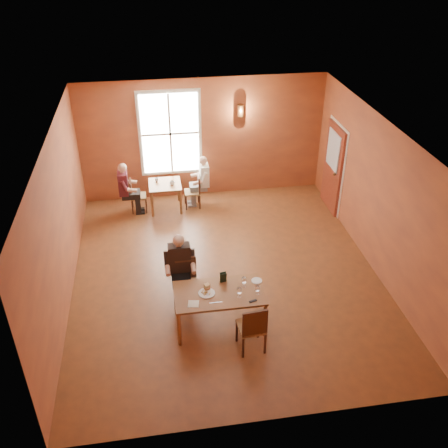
{
  "coord_description": "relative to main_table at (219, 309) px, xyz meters",
  "views": [
    {
      "loc": [
        -1.28,
        -7.95,
        6.13
      ],
      "look_at": [
        0.0,
        0.2,
        1.05
      ],
      "focal_mm": 40.0,
      "sensor_mm": 36.0,
      "label": 1
    }
  ],
  "objects": [
    {
      "name": "wall_left",
      "position": [
        -2.66,
        1.44,
        1.14
      ],
      "size": [
        0.04,
        7.0,
        3.0
      ],
      "primitive_type": "cube",
      "color": "brown",
      "rests_on": "ground"
    },
    {
      "name": "window",
      "position": [
        -0.46,
        4.89,
        1.34
      ],
      "size": [
        1.36,
        0.1,
        1.96
      ],
      "primitive_type": "cube",
      "color": "white",
      "rests_on": "wall_back"
    },
    {
      "name": "chair_diner_main",
      "position": [
        -0.5,
        0.65,
        0.1
      ],
      "size": [
        0.41,
        0.41,
        0.92
      ],
      "primitive_type": null,
      "rotation": [
        0.0,
        0.0,
        3.14
      ],
      "color": "#3A2514",
      "rests_on": "ground"
    },
    {
      "name": "wall_back",
      "position": [
        0.34,
        4.94,
        1.14
      ],
      "size": [
        6.0,
        0.04,
        3.0
      ],
      "primitive_type": "cube",
      "color": "brown",
      "rests_on": "ground"
    },
    {
      "name": "chair_diner_maroon",
      "position": [
        -1.33,
        4.28,
        0.06
      ],
      "size": [
        0.37,
        0.37,
        0.83
      ],
      "primitive_type": null,
      "rotation": [
        0.0,
        0.0,
        -1.57
      ],
      "color": "#4B2911",
      "rests_on": "ground"
    },
    {
      "name": "diner_main",
      "position": [
        -0.5,
        0.62,
        0.3
      ],
      "size": [
        0.52,
        0.52,
        1.31
      ],
      "primitive_type": null,
      "rotation": [
        0.0,
        0.0,
        3.14
      ],
      "color": "black",
      "rests_on": "ground"
    },
    {
      "name": "diner_white",
      "position": [
        -0.0,
        4.28,
        0.26
      ],
      "size": [
        0.5,
        0.5,
        1.24
      ],
      "primitive_type": null,
      "rotation": [
        0.0,
        0.0,
        1.57
      ],
      "color": "white",
      "rests_on": "ground"
    },
    {
      "name": "goblet_a",
      "position": [
        0.45,
        0.1,
        0.46
      ],
      "size": [
        0.1,
        0.1,
        0.2
      ],
      "primitive_type": null,
      "rotation": [
        0.0,
        0.0,
        0.19
      ],
      "color": "white",
      "rests_on": "main_table"
    },
    {
      "name": "menu_stand",
      "position": [
        0.12,
        0.28,
        0.45
      ],
      "size": [
        0.12,
        0.08,
        0.19
      ],
      "primitive_type": "cube",
      "rotation": [
        0.0,
        0.0,
        0.18
      ],
      "color": "black",
      "rests_on": "main_table"
    },
    {
      "name": "wall_front",
      "position": [
        0.34,
        -2.06,
        1.14
      ],
      "size": [
        6.0,
        0.04,
        3.0
      ],
      "primitive_type": "cube",
      "color": "brown",
      "rests_on": "ground"
    },
    {
      "name": "wall_sconce",
      "position": [
        1.24,
        4.84,
        1.84
      ],
      "size": [
        0.16,
        0.16,
        0.28
      ],
      "primitive_type": "cylinder",
      "color": "brown",
      "rests_on": "wall_back"
    },
    {
      "name": "cup_a",
      "position": [
        -0.51,
        4.21,
        0.36
      ],
      "size": [
        0.15,
        0.15,
        0.09
      ],
      "primitive_type": "imported",
      "rotation": [
        0.0,
        0.0,
        -0.43
      ],
      "color": "silver",
      "rests_on": "second_table"
    },
    {
      "name": "chair_diner_white",
      "position": [
        -0.03,
        4.28,
        0.06
      ],
      "size": [
        0.37,
        0.37,
        0.83
      ],
      "primitive_type": null,
      "rotation": [
        0.0,
        0.0,
        1.57
      ],
      "color": "#472A0F",
      "rests_on": "ground"
    },
    {
      "name": "plate_food",
      "position": [
        -0.21,
        0.0,
        0.38
      ],
      "size": [
        0.37,
        0.37,
        0.04
      ],
      "primitive_type": "cylinder",
      "rotation": [
        0.0,
        0.0,
        -0.36
      ],
      "color": "silver",
      "rests_on": "main_table"
    },
    {
      "name": "cup_b",
      "position": [
        -0.87,
        4.44,
        0.36
      ],
      "size": [
        0.13,
        0.13,
        0.09
      ],
      "primitive_type": "imported",
      "rotation": [
        0.0,
        0.0,
        -0.43
      ],
      "color": "white",
      "rests_on": "second_table"
    },
    {
      "name": "sandwich",
      "position": [
        -0.19,
        0.1,
        0.41
      ],
      "size": [
        0.11,
        0.1,
        0.1
      ],
      "primitive_type": "cube",
      "rotation": [
        0.0,
        0.0,
        0.34
      ],
      "color": "tan",
      "rests_on": "main_table"
    },
    {
      "name": "diner_maroon",
      "position": [
        -1.36,
        4.28,
        0.28
      ],
      "size": [
        0.51,
        0.51,
        1.27
      ],
      "primitive_type": null,
      "rotation": [
        0.0,
        0.0,
        -1.57
      ],
      "color": "#5C1518",
      "rests_on": "ground"
    },
    {
      "name": "wall_right",
      "position": [
        3.34,
        1.44,
        1.14
      ],
      "size": [
        0.04,
        7.0,
        3.0
      ],
      "primitive_type": "cube",
      "color": "brown",
      "rests_on": "ground"
    },
    {
      "name": "chair_empty",
      "position": [
        0.43,
        -0.63,
        0.11
      ],
      "size": [
        0.45,
        0.45,
        0.94
      ],
      "primitive_type": null,
      "rotation": [
        0.0,
        0.0,
        0.09
      ],
      "color": "brown",
      "rests_on": "ground"
    },
    {
      "name": "napkin",
      "position": [
        -0.46,
        -0.23,
        0.36
      ],
      "size": [
        0.21,
        0.21,
        0.01
      ],
      "primitive_type": "cube",
      "rotation": [
        0.0,
        0.0,
        -0.17
      ],
      "color": "white",
      "rests_on": "main_table"
    },
    {
      "name": "main_table",
      "position": [
        0.0,
        0.0,
        0.0
      ],
      "size": [
        1.53,
        0.86,
        0.72
      ],
      "primitive_type": null,
      "color": "brown",
      "rests_on": "ground"
    },
    {
      "name": "knife",
      "position": [
        -0.09,
        -0.25,
        0.36
      ],
      "size": [
        0.22,
        0.02,
        0.0
      ],
      "primitive_type": "cube",
      "rotation": [
        0.0,
        0.0,
        -0.01
      ],
      "color": "silver",
      "rests_on": "main_table"
    },
    {
      "name": "sunglasses",
      "position": [
        0.52,
        -0.31,
        0.37
      ],
      "size": [
        0.14,
        0.08,
        0.02
      ],
      "primitive_type": "cube",
      "rotation": [
        0.0,
        0.0,
        0.29
      ],
      "color": "black",
      "rests_on": "main_table"
    },
    {
      "name": "second_table",
      "position": [
        -0.68,
        4.28,
        -0.02
      ],
      "size": [
        0.76,
        0.76,
        0.67
      ],
      "primitive_type": null,
      "color": "brown",
      "rests_on": "ground"
    },
    {
      "name": "goblet_b",
      "position": [
        0.63,
        -0.14,
        0.45
      ],
      "size": [
        0.08,
        0.08,
        0.18
      ],
      "primitive_type": null,
      "rotation": [
        0.0,
        0.0,
        0.15
      ],
      "color": "white",
      "rests_on": "main_table"
    },
    {
      "name": "door",
      "position": [
        3.28,
        3.74,
        0.69
      ],
      "size": [
        0.12,
        1.04,
        2.1
      ],
      "primitive_type": "cube",
      "color": "maroon",
      "rests_on": "ground"
    },
    {
      "name": "ground",
      "position": [
        0.34,
        1.44,
        -0.36
      ],
      "size": [
        6.0,
        7.0,
        0.01
      ],
      "primitive_type": "cube",
      "color": "brown",
      "rests_on": "ground"
    },
    {
      "name": "ceiling",
      "position": [
        0.34,
        1.44,
        2.64
      ],
      "size": [
        6.0,
        7.0,
        0.04
      ],
      "primitive_type": "cube",
      "color": "white",
      "rests_on": "wall_back"
    },
    {
      "name": "side_plate",
      "position": [
        0.7,
        0.21,
        0.36
      ],
      "size": [
        0.24,
        0.24,
        0.01
      ],
      "primitive_type": "cylinder",
      "rotation": [
        0.0,
        0.0,
        0.37
      ],
      "color": "silver",
      "rests_on": "main_table"
    },
    {
      "name": "goblet_c",
      "position": [
        0.32,
        -0.16,
        0.46
      ],
      "size": [
        0.1,
        0.1,
        0.2
      ],
      "primitive_type": null,
      "rotation": [
        0.0,
        0.0,
        -0.38
      ],
      "color": "silver",
      "rests_on": "main_table"
    }
  ]
}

